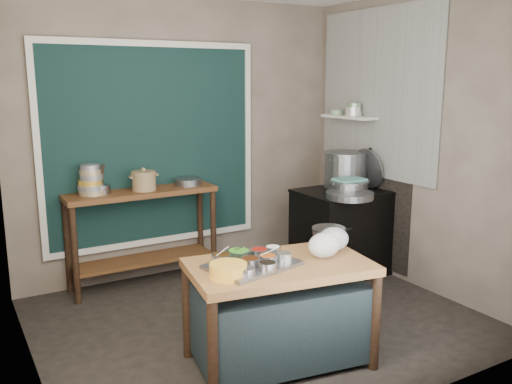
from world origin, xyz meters
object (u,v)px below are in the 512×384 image
back_counter (143,238)px  stove_block (343,233)px  stock_pot (345,170)px  steamer (349,187)px  utensil_cup (103,189)px  condiment_tray (253,265)px  prep_table (279,313)px  yellow_basin (228,271)px  ceramic_crock (144,182)px  saucepan (329,236)px

back_counter → stove_block: 2.04m
back_counter → stock_pot: size_ratio=3.06×
back_counter → steamer: steamer is taller
utensil_cup → condiment_tray: bearing=-76.0°
stock_pot → prep_table: bearing=-141.1°
prep_table → back_counter: 1.99m
prep_table → utensil_cup: size_ratio=8.67×
prep_table → condiment_tray: 0.44m
prep_table → yellow_basin: (-0.44, -0.07, 0.42)m
yellow_basin → ceramic_crock: ceramic_crock is taller
saucepan → stock_pot: stock_pot is taller
yellow_basin → steamer: size_ratio=0.61×
yellow_basin → stock_pot: size_ratio=0.51×
condiment_tray → stock_pot: bearing=35.3°
yellow_basin → utensil_cup: 2.07m
back_counter → stove_block: size_ratio=1.61×
stove_block → utensil_cup: (-2.26, 0.74, 0.57)m
stock_pot → steamer: 0.35m
stove_block → ceramic_crock: 2.09m
condiment_tray → yellow_basin: 0.26m
back_counter → yellow_basin: 2.06m
prep_table → back_counter: back_counter is taller
back_counter → stock_pot: 2.19m
condiment_tray → stock_pot: (1.90, 1.34, 0.30)m
saucepan → stock_pot: bearing=36.7°
yellow_basin → ceramic_crock: bearing=86.0°
condiment_tray → yellow_basin: size_ratio=2.40×
ceramic_crock → stove_block: bearing=-20.8°
steamer → yellow_basin: bearing=-149.4°
prep_table → condiment_tray: size_ratio=2.14×
condiment_tray → stove_block: bearing=34.1°
prep_table → ceramic_crock: 2.07m
stove_block → utensil_cup: bearing=161.9°
prep_table → stock_pot: size_ratio=2.64×
prep_table → stock_pot: stock_pot is taller
yellow_basin → utensil_cup: bearing=96.9°
back_counter → yellow_basin: bearing=-93.2°
prep_table → back_counter: bearing=108.5°
prep_table → saucepan: saucepan is taller
yellow_basin → stock_pot: bearing=34.0°
condiment_tray → utensil_cup: (-0.48, 1.95, 0.23)m
back_counter → condiment_tray: back_counter is taller
condiment_tray → utensil_cup: 2.02m
stock_pot → back_counter: bearing=163.7°
utensil_cup → ceramic_crock: (0.39, -0.03, 0.04)m
back_counter → stove_block: back_counter is taller
prep_table → yellow_basin: 0.61m
stock_pot → steamer: size_ratio=1.19×
prep_table → utensil_cup: 2.18m
utensil_cup → steamer: bearing=-21.6°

